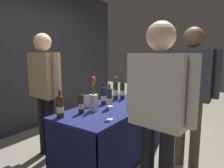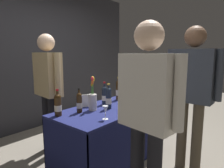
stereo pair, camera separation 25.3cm
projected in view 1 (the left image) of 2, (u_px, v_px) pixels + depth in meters
The scene contains 17 objects.
ground_plane at pixel (112, 159), 2.69m from camera, with size 12.00×12.00×0.00m, color gray.
back_partition at pixel (23, 55), 3.54m from camera, with size 5.10×0.12×2.76m, color #2D2D33.
tasting_table at pixel (112, 123), 2.61m from camera, with size 1.56×0.74×0.73m.
featured_wine_bottle at pixel (144, 91), 2.86m from camera, with size 0.07×0.07×0.34m.
display_bottle_0 at pixel (104, 95), 2.68m from camera, with size 0.07×0.07×0.31m.
display_bottle_1 at pixel (81, 103), 2.28m from camera, with size 0.07×0.07×0.29m.
display_bottle_2 at pixel (122, 90), 2.98m from camera, with size 0.07×0.07×0.32m.
display_bottle_3 at pixel (132, 91), 2.92m from camera, with size 0.08×0.08×0.31m.
display_bottle_4 at pixel (116, 90), 2.96m from camera, with size 0.07×0.07×0.34m.
display_bottle_5 at pixel (109, 98), 2.47m from camera, with size 0.07×0.07×0.32m.
display_bottle_6 at pixel (60, 106), 2.14m from camera, with size 0.08×0.08×0.30m.
wine_glass_near_vendor at pixel (110, 110), 2.07m from camera, with size 0.06×0.06×0.15m.
flower_vase at pixel (94, 100), 2.39m from camera, with size 0.10×0.10×0.42m.
brochure_stand at pixel (87, 101), 2.53m from camera, with size 0.17×0.01×0.17m, color silver.
vendor_presenter at pixel (45, 84), 2.65m from camera, with size 0.26×0.63×1.67m.
taster_foreground_right at pixel (191, 85), 2.38m from camera, with size 0.24×0.62×1.72m.
taster_foreground_left at pixel (158, 105), 1.60m from camera, with size 0.26×0.61×1.66m.
Camera 1 is at (-2.07, -1.40, 1.42)m, focal length 31.84 mm.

